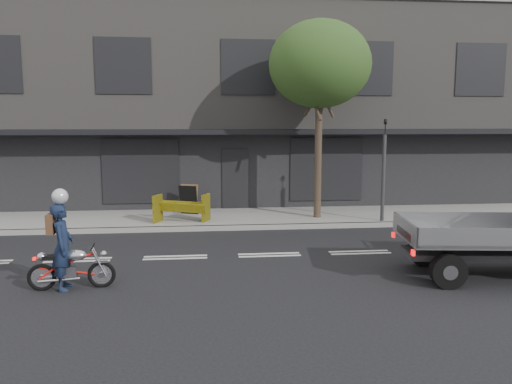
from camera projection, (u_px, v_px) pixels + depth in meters
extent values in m
plane|color=black|center=(269.00, 255.00, 12.87)|extent=(80.00, 80.00, 0.00)
cube|color=gray|center=(252.00, 218.00, 17.49)|extent=(32.00, 3.20, 0.15)
cube|color=gray|center=(257.00, 227.00, 15.91)|extent=(32.00, 0.20, 0.15)
cube|color=slate|center=(239.00, 109.00, 23.44)|extent=(26.00, 10.00, 8.00)
cylinder|color=#382B21|center=(318.00, 164.00, 16.95)|extent=(0.24, 0.24, 4.00)
ellipsoid|color=#2F481B|center=(320.00, 64.00, 16.49)|extent=(3.40, 3.40, 2.89)
cylinder|color=#2D2D30|center=(383.00, 180.00, 16.38)|extent=(0.12, 0.12, 3.00)
imported|color=black|center=(385.00, 127.00, 16.13)|extent=(0.08, 0.10, 0.50)
torus|color=black|center=(42.00, 277.00, 10.14)|extent=(0.57, 0.12, 0.57)
torus|color=black|center=(102.00, 274.00, 10.34)|extent=(0.57, 0.12, 0.57)
cube|color=#2D2D30|center=(69.00, 272.00, 10.22)|extent=(0.30, 0.22, 0.24)
ellipsoid|color=silver|center=(75.00, 255.00, 10.19)|extent=(0.48, 0.29, 0.23)
cube|color=black|center=(55.00, 257.00, 10.13)|extent=(0.47, 0.23, 0.07)
cylinder|color=black|center=(93.00, 247.00, 10.23)|extent=(0.07, 0.51, 0.03)
imported|color=#15203A|center=(63.00, 247.00, 10.14)|extent=(0.47, 0.68, 1.78)
cylinder|color=black|center=(448.00, 271.00, 10.26)|extent=(0.75, 0.36, 0.73)
cylinder|color=black|center=(424.00, 251.00, 11.88)|extent=(0.75, 0.36, 0.73)
cube|color=#2D2D30|center=(505.00, 253.00, 11.01)|extent=(4.49, 1.49, 0.13)
cube|color=#999A9E|center=(469.00, 238.00, 10.98)|extent=(3.08, 2.21, 0.10)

